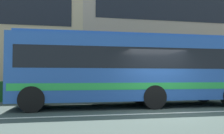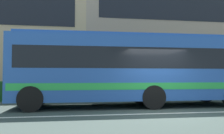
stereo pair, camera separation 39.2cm
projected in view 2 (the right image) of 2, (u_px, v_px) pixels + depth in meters
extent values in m
plane|color=#37443F|center=(168.00, 113.00, 8.62)|extent=(160.00, 160.00, 0.00)
cube|color=silver|center=(168.00, 113.00, 8.62)|extent=(60.00, 0.16, 0.01)
cube|color=#1D551D|center=(131.00, 90.00, 14.33)|extent=(21.46, 1.10, 1.08)
cube|color=tan|center=(202.00, 30.00, 25.11)|extent=(25.30, 9.30, 12.70)
cube|color=#244E9B|center=(132.00, 69.00, 10.77)|extent=(10.58, 2.57, 2.75)
cube|color=black|center=(132.00, 60.00, 10.78)|extent=(9.95, 2.58, 0.88)
cube|color=green|center=(132.00, 85.00, 10.74)|extent=(10.37, 2.59, 0.28)
cube|color=#23509E|center=(132.00, 38.00, 10.83)|extent=(10.16, 2.17, 0.12)
cube|color=black|center=(12.00, 58.00, 10.01)|extent=(0.05, 2.06, 0.97)
cylinder|color=black|center=(31.00, 99.00, 8.98)|extent=(1.00, 0.29, 1.00)
cylinder|color=black|center=(40.00, 94.00, 11.21)|extent=(1.00, 0.29, 1.00)
cylinder|color=black|center=(153.00, 97.00, 9.70)|extent=(1.00, 0.29, 1.00)
cylinder|color=black|center=(139.00, 93.00, 11.93)|extent=(1.00, 0.29, 1.00)
cylinder|color=black|center=(205.00, 93.00, 12.46)|extent=(1.00, 0.29, 1.00)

